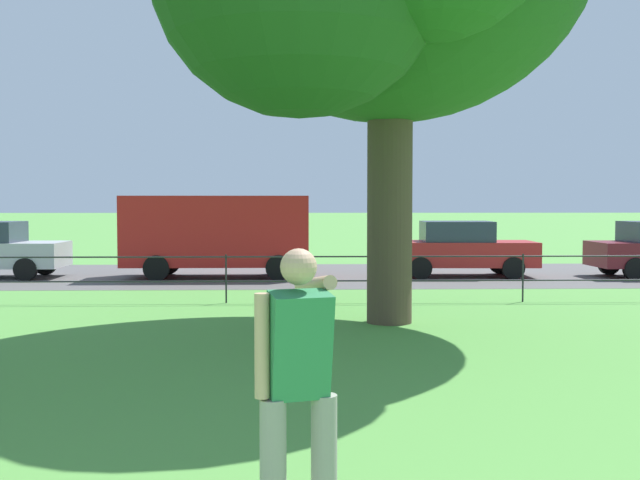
{
  "coord_description": "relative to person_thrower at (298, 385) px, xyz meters",
  "views": [
    {
      "loc": [
        1.43,
        -1.18,
        2.07
      ],
      "look_at": [
        1.75,
        9.06,
        1.57
      ],
      "focal_mm": 43.55,
      "sensor_mm": 36.0,
      "label": 1
    }
  ],
  "objects": [
    {
      "name": "car_red_far_left",
      "position": [
        4.57,
        16.8,
        -0.19
      ],
      "size": [
        4.06,
        1.93,
        1.54
      ],
      "color": "red",
      "rests_on": "ground"
    },
    {
      "name": "street_strip",
      "position": [
        -1.45,
        17.39,
        -0.97
      ],
      "size": [
        80.0,
        7.5,
        0.01
      ],
      "primitive_type": "cube",
      "color": "#565454",
      "rests_on": "ground"
    },
    {
      "name": "panel_van_far_right",
      "position": [
        -2.16,
        16.72,
        0.3
      ],
      "size": [
        5.01,
        2.12,
        2.24
      ],
      "color": "red",
      "rests_on": "ground"
    },
    {
      "name": "park_fence",
      "position": [
        -1.45,
        11.28,
        -0.29
      ],
      "size": [
        36.9,
        0.04,
        1.0
      ],
      "color": "#232328",
      "rests_on": "ground"
    },
    {
      "name": "person_thrower",
      "position": [
        0.0,
        0.0,
        0.0
      ],
      "size": [
        0.5,
        0.86,
        1.8
      ],
      "color": "gray",
      "rests_on": "ground"
    }
  ]
}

